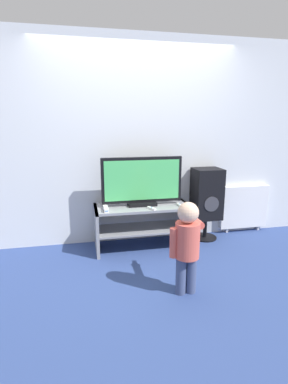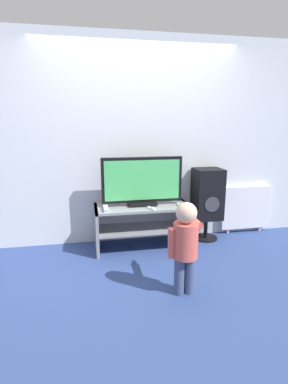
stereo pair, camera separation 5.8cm
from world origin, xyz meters
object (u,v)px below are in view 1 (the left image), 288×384
object	(u,v)px
game_console	(106,209)
radiator	(244,207)
speaker_tower	(207,195)
remote_secondary	(152,208)
remote_primary	(179,205)
television	(142,182)
child	(187,240)

from	to	relation	value
game_console	radiator	bearing A→B (deg)	10.57
speaker_tower	radiator	bearing A→B (deg)	12.55
remote_secondary	game_console	bearing A→B (deg)	173.07
remote_primary	game_console	bearing A→B (deg)	-179.34
remote_primary	radiator	xyz separation A→B (m)	(1.10, 0.36, -0.20)
radiator	television	bearing A→B (deg)	-171.31
game_console	remote_secondary	distance (m)	0.54
speaker_tower	child	bearing A→B (deg)	-120.42
remote_secondary	speaker_tower	xyz separation A→B (m)	(0.82, 0.29, 0.05)
television	child	xyz separation A→B (m)	(0.19, -1.12, -0.33)
speaker_tower	game_console	bearing A→B (deg)	-170.39
game_console	remote_primary	bearing A→B (deg)	0.66
child	radiator	xyz separation A→B (m)	(1.36, 1.35, -0.15)
game_console	child	distance (m)	1.17
television	speaker_tower	xyz separation A→B (m)	(0.89, 0.09, -0.23)
game_console	television	bearing A→B (deg)	16.70
television	radiator	xyz separation A→B (m)	(1.54, 0.24, -0.48)
remote_secondary	radiator	xyz separation A→B (m)	(1.47, 0.44, -0.20)
remote_secondary	remote_primary	bearing A→B (deg)	11.46
television	child	distance (m)	1.18
television	game_console	xyz separation A→B (m)	(-0.46, -0.14, -0.27)
game_console	radiator	world-z (taller)	radiator
speaker_tower	remote_primary	bearing A→B (deg)	-154.16
remote_secondary	child	xyz separation A→B (m)	(0.11, -0.91, -0.04)
radiator	speaker_tower	bearing A→B (deg)	-167.45
television	child	world-z (taller)	television
game_console	speaker_tower	distance (m)	1.37
radiator	game_console	bearing A→B (deg)	-169.43
remote_secondary	speaker_tower	distance (m)	0.87
television	game_console	size ratio (longest dim) A/B	4.91
remote_primary	remote_secondary	world-z (taller)	same
game_console	child	bearing A→B (deg)	-56.65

